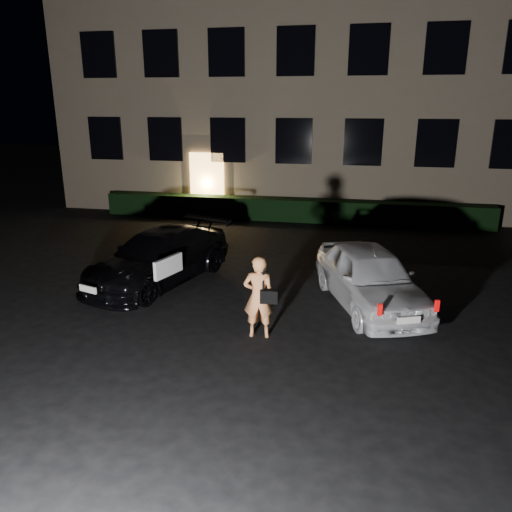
# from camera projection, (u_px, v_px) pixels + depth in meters

# --- Properties ---
(ground) EXTENTS (80.00, 80.00, 0.00)m
(ground) POSITION_uv_depth(u_px,v_px,m) (219.00, 341.00, 9.73)
(ground) COLOR black
(ground) RESTS_ON ground
(building) EXTENTS (20.00, 8.11, 12.00)m
(building) POSITION_uv_depth(u_px,v_px,m) (307.00, 65.00, 21.97)
(building) COLOR #766954
(building) RESTS_ON ground
(hedge) EXTENTS (15.00, 0.70, 0.85)m
(hedge) POSITION_uv_depth(u_px,v_px,m) (291.00, 210.00, 19.43)
(hedge) COLOR black
(hedge) RESTS_ON ground
(sedan) EXTENTS (3.18, 4.91, 1.32)m
(sedan) POSITION_uv_depth(u_px,v_px,m) (159.00, 257.00, 12.75)
(sedan) COLOR black
(sedan) RESTS_ON ground
(hatch) EXTENTS (2.95, 4.35, 1.38)m
(hatch) POSITION_uv_depth(u_px,v_px,m) (370.00, 277.00, 11.23)
(hatch) COLOR silver
(hatch) RESTS_ON ground
(man) EXTENTS (0.72, 0.46, 1.67)m
(man) POSITION_uv_depth(u_px,v_px,m) (259.00, 297.00, 9.70)
(man) COLOR #EE9356
(man) RESTS_ON ground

